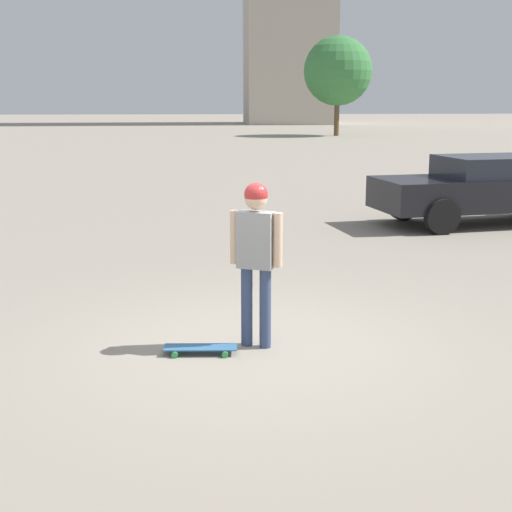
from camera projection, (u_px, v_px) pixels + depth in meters
name	position (u px, v px, depth m)	size (l,w,h in m)	color
ground_plane	(256.00, 346.00, 7.84)	(220.00, 220.00, 0.00)	gray
person	(256.00, 245.00, 7.59)	(0.34, 0.55, 1.80)	#38476B
skateboard	(201.00, 348.00, 7.58)	(0.32, 0.79, 0.08)	#336693
car_parked_near	(487.00, 188.00, 15.23)	(2.53, 4.99, 1.46)	black
tree_distant	(338.00, 71.00, 49.75)	(4.80, 4.80, 6.88)	brown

